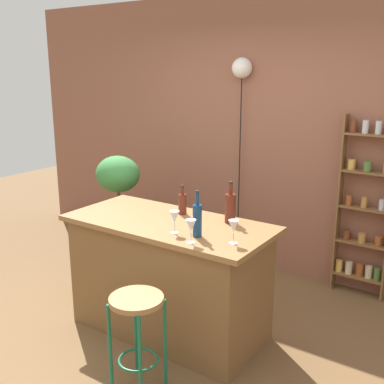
% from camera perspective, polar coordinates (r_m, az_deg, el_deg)
% --- Properties ---
extents(ground, '(12.00, 12.00, 0.00)m').
position_cam_1_polar(ground, '(3.81, -5.56, -18.15)').
color(ground, brown).
extents(back_wall, '(6.40, 0.10, 2.80)m').
position_cam_1_polar(back_wall, '(4.90, 8.83, 6.81)').
color(back_wall, '#8C5642').
rests_on(back_wall, ground).
extents(kitchen_counter, '(1.62, 0.76, 0.93)m').
position_cam_1_polar(kitchen_counter, '(3.79, -2.80, -10.19)').
color(kitchen_counter, brown).
rests_on(kitchen_counter, ground).
extents(bar_stool, '(0.35, 0.35, 0.67)m').
position_cam_1_polar(bar_stool, '(3.15, -6.68, -15.25)').
color(bar_stool, '#196642').
rests_on(bar_stool, ground).
extents(spice_shelf, '(0.48, 0.13, 1.67)m').
position_cam_1_polar(spice_shelf, '(4.54, 20.19, -1.96)').
color(spice_shelf, brown).
rests_on(spice_shelf, ground).
extents(plant_stool, '(0.29, 0.29, 0.46)m').
position_cam_1_polar(plant_stool, '(5.02, -8.63, -6.82)').
color(plant_stool, '#2D2823').
rests_on(plant_stool, ground).
extents(potted_plant, '(0.46, 0.41, 0.76)m').
position_cam_1_polar(potted_plant, '(4.80, -8.95, 0.95)').
color(potted_plant, '#A86B4C').
rests_on(potted_plant, plant_stool).
extents(bottle_soda_blue, '(0.08, 0.08, 0.32)m').
position_cam_1_polar(bottle_soda_blue, '(3.56, 4.66, -1.85)').
color(bottle_soda_blue, '#5B2319').
rests_on(bottle_soda_blue, kitchen_counter).
extents(bottle_olive_oil, '(0.06, 0.06, 0.33)m').
position_cam_1_polar(bottle_olive_oil, '(3.25, 0.64, -3.34)').
color(bottle_olive_oil, navy).
rests_on(bottle_olive_oil, kitchen_counter).
extents(bottle_wine_red, '(0.07, 0.07, 0.24)m').
position_cam_1_polar(bottle_wine_red, '(3.76, -1.17, -1.37)').
color(bottle_wine_red, '#5B2319').
rests_on(bottle_wine_red, kitchen_counter).
extents(wine_glass_left, '(0.07, 0.07, 0.16)m').
position_cam_1_polar(wine_glass_left, '(3.32, -2.14, -3.10)').
color(wine_glass_left, silver).
rests_on(wine_glass_left, kitchen_counter).
extents(wine_glass_center, '(0.07, 0.07, 0.16)m').
position_cam_1_polar(wine_glass_center, '(3.14, 5.08, -4.25)').
color(wine_glass_center, silver).
rests_on(wine_glass_center, kitchen_counter).
extents(wine_glass_right, '(0.07, 0.07, 0.16)m').
position_cam_1_polar(wine_glass_right, '(3.14, -0.13, -4.20)').
color(wine_glass_right, silver).
rests_on(wine_glass_right, kitchen_counter).
extents(pendant_globe_light, '(0.21, 0.21, 2.17)m').
position_cam_1_polar(pendant_globe_light, '(4.85, 6.08, 14.34)').
color(pendant_globe_light, black).
rests_on(pendant_globe_light, ground).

